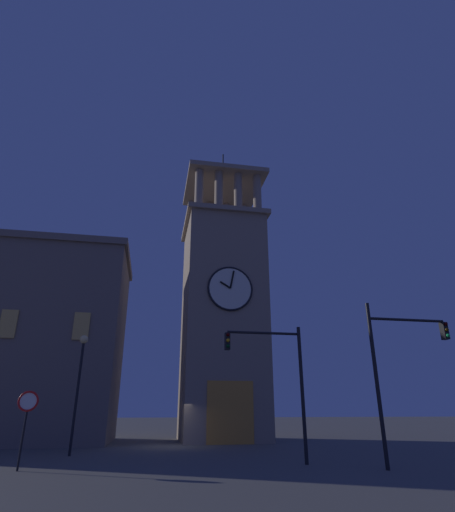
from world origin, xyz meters
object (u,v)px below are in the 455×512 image
Objects in this scene: clocktower at (222,316)px; street_lamp at (80,371)px; traffic_signal_near at (277,368)px; traffic_signal_mid at (398,358)px; no_horn_sign at (27,407)px.

clocktower is 13.70m from street_lamp.
street_lamp is at bearing -29.56° from traffic_signal_near.
traffic_signal_mid is at bearing 106.36° from clocktower.
traffic_signal_near is 0.97× the size of street_lamp.
traffic_signal_mid is at bearing 155.46° from traffic_signal_near.
traffic_signal_mid reaches higher than no_horn_sign.
traffic_signal_mid is (-4.74, 16.13, -5.10)m from clocktower.
clocktower is at bearing -73.64° from traffic_signal_mid.
no_horn_sign is (14.82, -2.21, -1.96)m from traffic_signal_mid.
clocktower is 3.85× the size of traffic_signal_mid.
traffic_signal_near is at bearing 90.33° from clocktower.
traffic_signal_mid is 15.11m from no_horn_sign.
clocktower reaches higher than street_lamp.
street_lamp is (9.19, -5.22, 0.19)m from traffic_signal_near.
street_lamp is 5.53m from no_horn_sign.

